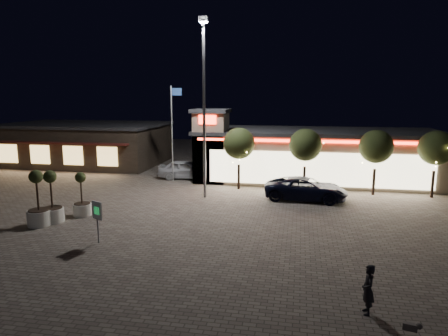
% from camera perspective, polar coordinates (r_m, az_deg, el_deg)
% --- Properties ---
extents(ground, '(90.00, 90.00, 0.00)m').
position_cam_1_polar(ground, '(22.12, -12.81, -8.91)').
color(ground, '#6F655A').
rests_on(ground, ground).
extents(retail_building, '(20.40, 8.40, 6.10)m').
position_cam_1_polar(retail_building, '(35.26, 12.22, 1.96)').
color(retail_building, gray).
rests_on(retail_building, ground).
extents(restaurant_building, '(16.40, 11.00, 4.30)m').
position_cam_1_polar(restaurant_building, '(45.39, -19.13, 3.37)').
color(restaurant_building, '#382D23').
rests_on(restaurant_building, ground).
extents(floodlight_pole, '(0.60, 0.40, 12.38)m').
position_cam_1_polar(floodlight_pole, '(27.87, -2.88, 9.95)').
color(floodlight_pole, gray).
rests_on(floodlight_pole, ground).
extents(flagpole, '(0.95, 0.10, 8.00)m').
position_cam_1_polar(flagpole, '(33.84, -7.30, 6.08)').
color(flagpole, white).
rests_on(flagpole, ground).
extents(string_tree_a, '(2.42, 2.42, 4.79)m').
position_cam_1_polar(string_tree_a, '(30.64, 2.15, 3.50)').
color(string_tree_a, '#332319').
rests_on(string_tree_a, ground).
extents(string_tree_b, '(2.42, 2.42, 4.79)m').
position_cam_1_polar(string_tree_b, '(30.30, 11.55, 3.22)').
color(string_tree_b, '#332319').
rests_on(string_tree_b, ground).
extents(string_tree_c, '(2.42, 2.42, 4.79)m').
position_cam_1_polar(string_tree_c, '(30.78, 20.91, 2.86)').
color(string_tree_c, '#332319').
rests_on(string_tree_c, ground).
extents(string_tree_d, '(2.42, 2.42, 4.79)m').
position_cam_1_polar(string_tree_d, '(31.73, 28.04, 2.53)').
color(string_tree_d, '#332319').
rests_on(string_tree_d, ground).
extents(pickup_truck, '(5.84, 2.99, 1.58)m').
position_cam_1_polar(pickup_truck, '(28.44, 11.62, -2.91)').
color(pickup_truck, black).
rests_on(pickup_truck, ground).
extents(white_sedan, '(5.00, 2.39, 1.65)m').
position_cam_1_polar(white_sedan, '(35.06, -5.47, -0.20)').
color(white_sedan, silver).
rests_on(white_sedan, ground).
extents(pedestrian, '(0.46, 0.66, 1.71)m').
position_cam_1_polar(pedestrian, '(14.60, 19.88, -16.02)').
color(pedestrian, black).
rests_on(pedestrian, ground).
extents(dog, '(0.55, 0.29, 0.29)m').
position_cam_1_polar(dog, '(14.20, 25.40, -19.79)').
color(dog, '#59514C').
rests_on(dog, ground).
extents(planter_left, '(1.24, 1.24, 3.04)m').
position_cam_1_polar(planter_left, '(24.96, -23.33, -5.05)').
color(planter_left, silver).
rests_on(planter_left, ground).
extents(planter_mid, '(1.29, 1.29, 3.17)m').
position_cam_1_polar(planter_mid, '(24.66, -24.97, -5.26)').
color(planter_mid, silver).
rests_on(planter_mid, ground).
extents(planter_right, '(1.09, 1.09, 2.69)m').
position_cam_1_polar(planter_right, '(25.68, -19.63, -4.63)').
color(planter_right, silver).
rests_on(planter_right, ground).
extents(valet_sign, '(0.66, 0.35, 2.12)m').
position_cam_1_polar(valet_sign, '(20.58, -17.67, -6.29)').
color(valet_sign, gray).
rests_on(valet_sign, ground).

